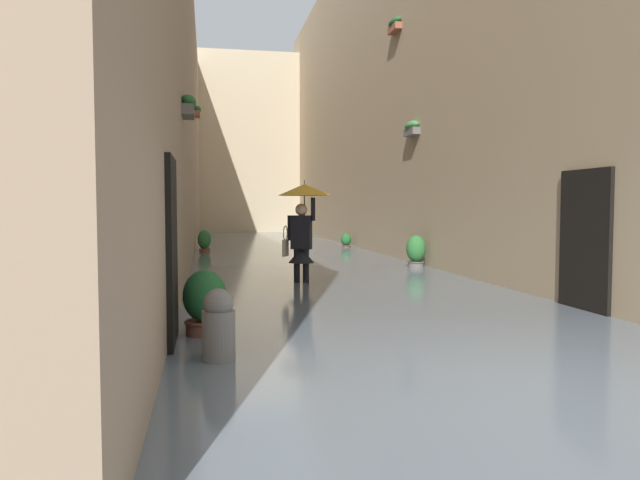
# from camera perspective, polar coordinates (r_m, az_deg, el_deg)

# --- Properties ---
(ground_plane) EXTENTS (72.65, 72.65, 0.00)m
(ground_plane) POSITION_cam_1_polar(r_m,az_deg,el_deg) (19.04, -3.56, -1.77)
(ground_plane) COLOR slate
(flood_water) EXTENTS (6.45, 35.06, 0.22)m
(flood_water) POSITION_cam_1_polar(r_m,az_deg,el_deg) (19.03, -3.56, -1.45)
(flood_water) COLOR slate
(flood_water) RESTS_ON ground_plane
(building_facade_left) EXTENTS (2.04, 33.06, 11.48)m
(building_facade_left) POSITION_cam_1_polar(r_m,az_deg,el_deg) (20.20, 7.29, 14.86)
(building_facade_left) COLOR tan
(building_facade_left) RESTS_ON ground_plane
(building_facade_right) EXTENTS (2.04, 33.06, 9.61)m
(building_facade_right) POSITION_cam_1_polar(r_m,az_deg,el_deg) (19.11, -15.04, 12.60)
(building_facade_right) COLOR gray
(building_facade_right) RESTS_ON ground_plane
(building_facade_far) EXTENTS (9.25, 1.80, 10.38)m
(building_facade_far) POSITION_cam_1_polar(r_m,az_deg,el_deg) (34.51, -6.92, 9.11)
(building_facade_far) COLOR beige
(building_facade_far) RESTS_ON ground_plane
(person_wading) EXTENTS (1.01, 1.01, 2.17)m
(person_wading) POSITION_cam_1_polar(r_m,az_deg,el_deg) (11.20, -1.69, 2.47)
(person_wading) COLOR #4C4233
(person_wading) RESTS_ON ground_plane
(potted_plant_mid_right) EXTENTS (0.49, 0.49, 0.96)m
(potted_plant_mid_right) POSITION_cam_1_polar(r_m,az_deg,el_deg) (6.86, -11.13, -6.63)
(potted_plant_mid_right) COLOR brown
(potted_plant_mid_right) RESTS_ON ground_plane
(potted_plant_far_left) EXTENTS (0.47, 0.47, 0.98)m
(potted_plant_far_left) POSITION_cam_1_polar(r_m,az_deg,el_deg) (14.29, 9.30, -1.35)
(potted_plant_far_left) COLOR #66605B
(potted_plant_far_left) RESTS_ON ground_plane
(potted_plant_near_right) EXTENTS (0.43, 0.43, 0.91)m
(potted_plant_near_right) POSITION_cam_1_polar(r_m,az_deg,el_deg) (19.37, -11.16, -0.28)
(potted_plant_near_right) COLOR brown
(potted_plant_near_right) RESTS_ON ground_plane
(potted_plant_near_left) EXTENTS (0.38, 0.38, 0.71)m
(potted_plant_near_left) POSITION_cam_1_polar(r_m,az_deg,el_deg) (21.02, 2.55, -0.21)
(potted_plant_near_left) COLOR brown
(potted_plant_near_left) RESTS_ON ground_plane
(mooring_bollard) EXTENTS (0.32, 0.32, 0.90)m
(mooring_bollard) POSITION_cam_1_polar(r_m,az_deg,el_deg) (5.73, -9.82, -9.15)
(mooring_bollard) COLOR slate
(mooring_bollard) RESTS_ON ground_plane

